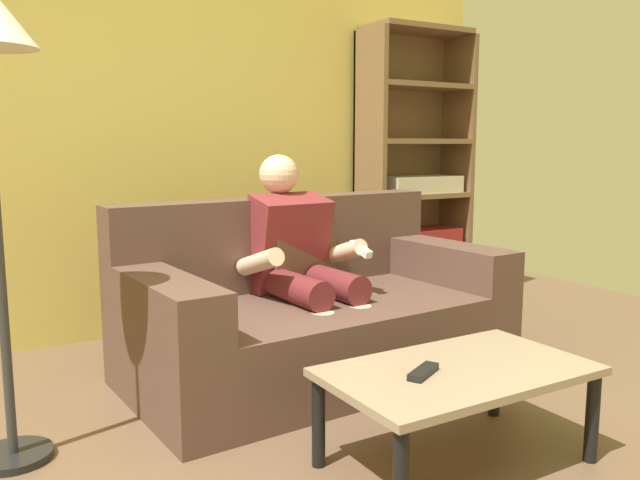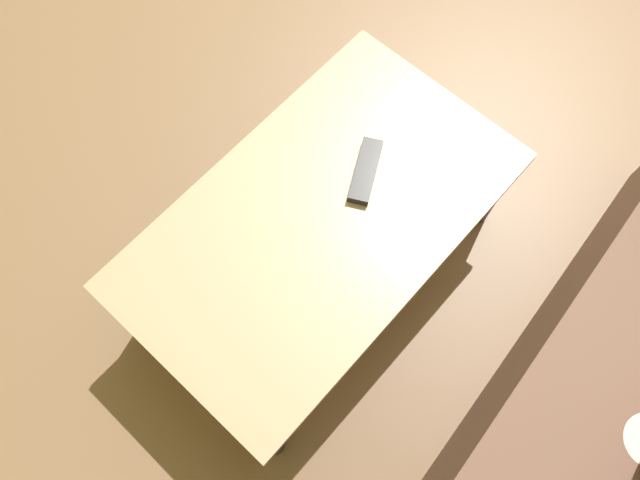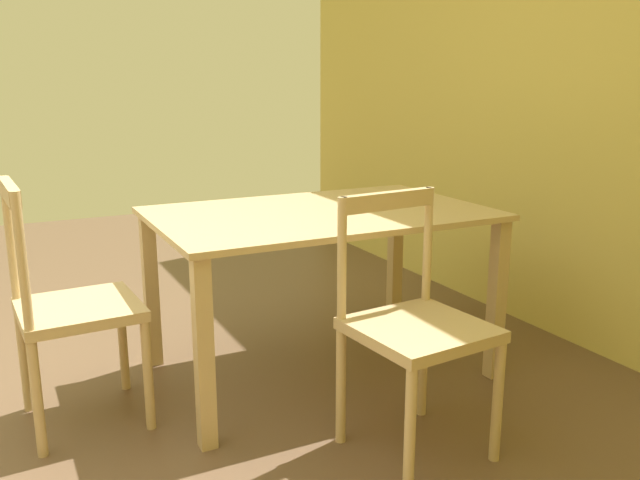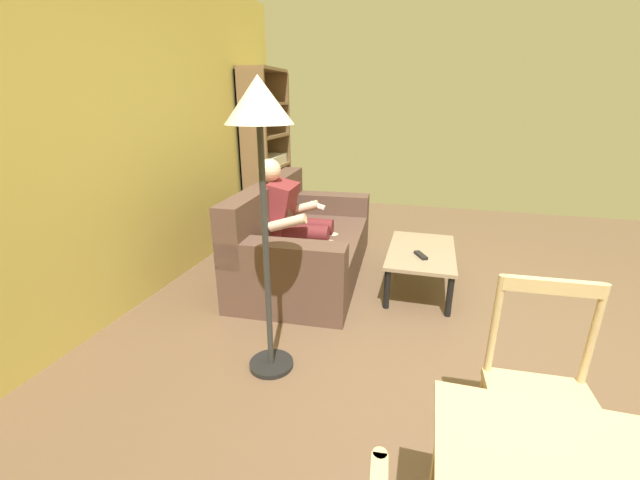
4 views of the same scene
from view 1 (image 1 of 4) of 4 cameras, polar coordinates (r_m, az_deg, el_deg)
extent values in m
cube|color=#DBC660|center=(4.02, -24.19, 10.81)|extent=(6.25, 0.12, 2.77)
cube|color=brown|center=(3.33, 0.00, -8.48)|extent=(1.96, 1.10, 0.39)
cube|color=brown|center=(3.56, -3.56, -0.13)|extent=(1.91, 0.32, 0.49)
cube|color=brown|center=(2.89, -13.82, -5.12)|extent=(0.30, 1.00, 0.22)
cube|color=brown|center=(3.78, 10.47, -1.82)|extent=(0.30, 1.00, 0.22)
cube|color=brown|center=(3.45, -1.79, -1.46)|extent=(0.42, 0.20, 0.36)
cube|color=maroon|center=(3.44, -2.91, -0.36)|extent=(0.42, 0.35, 0.54)
sphere|color=beige|center=(3.47, -3.64, 5.77)|extent=(0.21, 0.21, 0.21)
cylinder|color=maroon|center=(3.19, -2.02, -4.32)|extent=(0.18, 0.45, 0.15)
cylinder|color=beige|center=(3.08, 0.22, -9.92)|extent=(0.11, 0.11, 0.39)
cube|color=black|center=(3.07, 1.08, -13.09)|extent=(0.11, 0.25, 0.08)
cylinder|color=maroon|center=(3.31, 1.21, -3.84)|extent=(0.18, 0.45, 0.15)
cylinder|color=beige|center=(3.20, 3.51, -9.21)|extent=(0.11, 0.11, 0.39)
cube|color=black|center=(3.20, 4.38, -12.24)|extent=(0.11, 0.25, 0.08)
cylinder|color=beige|center=(3.19, -5.31, -1.94)|extent=(0.11, 0.36, 0.19)
cylinder|color=beige|center=(3.46, 1.96, -1.11)|extent=(0.11, 0.36, 0.19)
cube|color=white|center=(3.32, 3.59, -0.80)|extent=(0.05, 0.16, 0.08)
cube|color=gray|center=(2.44, 12.02, -11.22)|extent=(0.97, 0.56, 0.03)
cylinder|color=black|center=(2.67, 22.79, -14.19)|extent=(0.05, 0.05, 0.34)
cylinder|color=black|center=(2.45, -0.13, -15.66)|extent=(0.05, 0.05, 0.34)
cylinder|color=black|center=(2.96, 15.11, -11.56)|extent=(0.05, 0.05, 0.34)
cube|color=black|center=(2.34, 9.05, -11.36)|extent=(0.17, 0.12, 0.02)
cube|color=brown|center=(4.55, 4.37, 5.97)|extent=(0.04, 0.36, 1.94)
cube|color=brown|center=(5.05, 11.88, 6.06)|extent=(0.04, 0.36, 1.94)
cube|color=brown|center=(4.92, 7.07, 6.12)|extent=(0.84, 0.02, 1.94)
cube|color=brown|center=(4.92, 8.08, -5.13)|extent=(0.77, 0.36, 0.04)
cube|color=brown|center=(4.85, 8.18, -0.66)|extent=(0.77, 0.36, 0.04)
cube|color=brown|center=(4.80, 8.27, 3.93)|extent=(0.77, 0.36, 0.04)
cube|color=brown|center=(4.79, 8.37, 8.57)|extent=(0.77, 0.36, 0.04)
cube|color=brown|center=(4.80, 8.48, 13.22)|extent=(0.77, 0.36, 0.04)
cube|color=brown|center=(4.85, 8.58, 17.80)|extent=(0.77, 0.36, 0.04)
cube|color=#2D5193|center=(4.90, 8.35, -4.27)|extent=(0.64, 0.32, 0.12)
cube|color=#333338|center=(4.85, 7.97, -2.95)|extent=(0.64, 0.31, 0.12)
cube|color=maroon|center=(4.84, 8.57, 0.25)|extent=(0.63, 0.29, 0.12)
cube|color=beige|center=(4.80, 8.65, 4.85)|extent=(0.64, 0.32, 0.12)
cylinder|color=black|center=(2.80, -25.29, -16.75)|extent=(0.28, 0.28, 0.03)
camera|label=2|loc=(2.91, 13.93, 18.13)|focal=33.89mm
camera|label=3|loc=(3.64, -32.33, 8.88)|focal=37.51mm
camera|label=4|loc=(2.48, -78.97, 11.96)|focal=22.12mm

